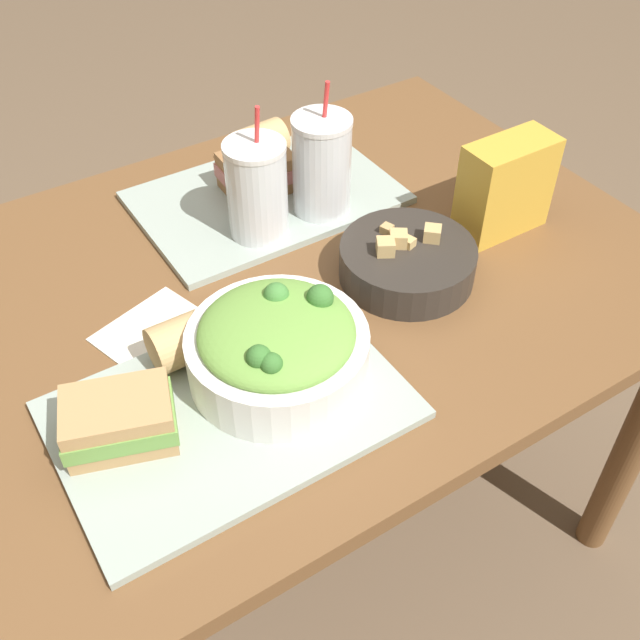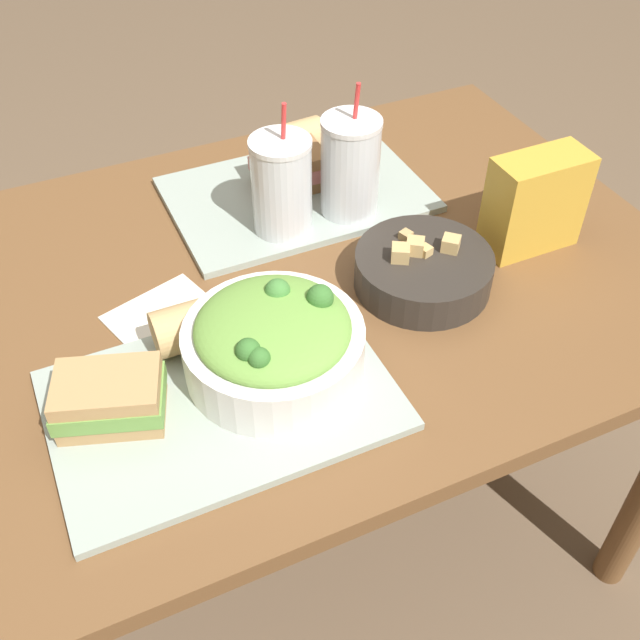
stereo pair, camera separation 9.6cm
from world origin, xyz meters
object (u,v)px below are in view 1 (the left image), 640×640
at_px(sandwich_far, 257,172).
at_px(baguette_far, 260,142).
at_px(sandwich_near, 119,420).
at_px(chip_bag, 505,187).
at_px(soup_bowl, 407,261).
at_px(napkin_folded, 151,330).
at_px(salad_bowl, 278,346).
at_px(drink_cup_red, 322,168).
at_px(baguette_near, 193,336).
at_px(drink_cup_dark, 257,192).

height_order(sandwich_far, baguette_far, same).
distance_m(sandwich_near, chip_bag, 0.68).
bearing_deg(soup_bowl, napkin_folded, 165.49).
bearing_deg(baguette_far, salad_bowl, 148.60).
height_order(soup_bowl, chip_bag, chip_bag).
xyz_separation_m(soup_bowl, sandwich_far, (-0.08, 0.31, 0.01)).
bearing_deg(baguette_far, drink_cup_red, 177.71).
xyz_separation_m(baguette_far, drink_cup_red, (0.01, -0.19, 0.04)).
height_order(soup_bowl, napkin_folded, soup_bowl).
relative_size(salad_bowl, soup_bowl, 1.15).
bearing_deg(baguette_far, baguette_near, 135.98).
bearing_deg(salad_bowl, soup_bowl, 16.26).
height_order(baguette_far, napkin_folded, baguette_far).
distance_m(soup_bowl, napkin_folded, 0.38).
xyz_separation_m(soup_bowl, sandwich_near, (-0.47, -0.07, 0.01)).
bearing_deg(sandwich_near, baguette_near, 49.47).
bearing_deg(napkin_folded, chip_bag, -7.67).
bearing_deg(soup_bowl, sandwich_near, -171.85).
bearing_deg(napkin_folded, baguette_near, -70.70).
height_order(drink_cup_dark, napkin_folded, drink_cup_dark).
bearing_deg(sandwich_far, baguette_far, 59.80).
bearing_deg(drink_cup_red, drink_cup_dark, -180.00).
distance_m(soup_bowl, drink_cup_red, 0.21).
bearing_deg(baguette_near, sandwich_near, 121.00).
relative_size(chip_bag, napkin_folded, 0.92).
bearing_deg(soup_bowl, salad_bowl, -163.74).
distance_m(baguette_near, sandwich_far, 0.40).
distance_m(salad_bowl, sandwich_far, 0.43).
height_order(sandwich_near, drink_cup_red, drink_cup_red).
relative_size(baguette_near, drink_cup_dark, 0.51).
bearing_deg(soup_bowl, sandwich_far, 104.53).
bearing_deg(drink_cup_dark, soup_bowl, -55.79).
bearing_deg(drink_cup_red, soup_bowl, -84.13).
height_order(sandwich_far, napkin_folded, sandwich_far).
height_order(sandwich_near, sandwich_far, same).
bearing_deg(baguette_near, napkin_folded, 19.51).
relative_size(sandwich_far, drink_cup_red, 0.55).
relative_size(sandwich_far, drink_cup_dark, 0.56).
height_order(salad_bowl, drink_cup_dark, drink_cup_dark).
height_order(sandwich_near, baguette_near, same).
distance_m(salad_bowl, drink_cup_red, 0.37).
distance_m(soup_bowl, drink_cup_dark, 0.25).
distance_m(sandwich_far, baguette_far, 0.10).
bearing_deg(sandwich_far, soup_bowl, -73.64).
bearing_deg(sandwich_far, baguette_near, -129.29).
bearing_deg(baguette_near, baguette_far, -39.13).
relative_size(sandwich_near, baguette_near, 1.39).
distance_m(baguette_far, drink_cup_red, 0.19).
xyz_separation_m(sandwich_near, baguette_near, (0.13, 0.08, 0.00)).
xyz_separation_m(salad_bowl, sandwich_far, (0.18, 0.39, -0.02)).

